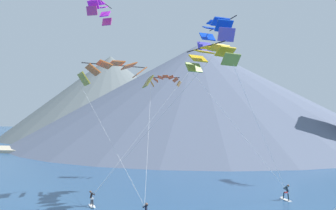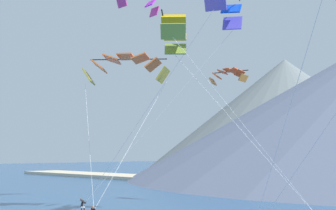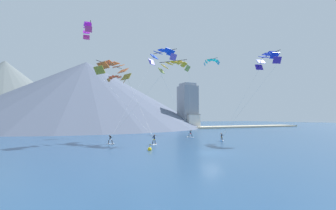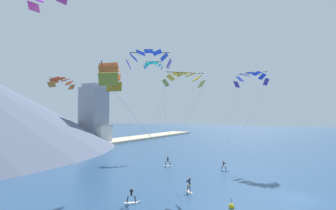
% 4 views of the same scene
% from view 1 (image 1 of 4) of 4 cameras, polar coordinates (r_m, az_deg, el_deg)
% --- Properties ---
extents(kitesurfer_near_lead, '(1.17, 1.72, 1.73)m').
position_cam_1_polar(kitesurfer_near_lead, '(38.50, 19.72, -14.52)').
color(kitesurfer_near_lead, white).
rests_on(kitesurfer_near_lead, ground).
extents(kitesurfer_mid_center, '(1.34, 1.65, 1.65)m').
position_cam_1_polar(kitesurfer_mid_center, '(34.59, -13.05, -16.21)').
color(kitesurfer_mid_center, white).
rests_on(kitesurfer_mid_center, ground).
extents(parafoil_kite_near_lead, '(10.03, 9.53, 14.05)m').
position_cam_1_polar(parafoil_kite_near_lead, '(30.75, 7.55, 8.49)').
color(parafoil_kite_near_lead, olive).
extents(parafoil_kite_mid_center, '(14.14, 9.03, 18.20)m').
position_cam_1_polar(parafoil_kite_mid_center, '(37.43, 8.14, 12.47)').
color(parafoil_kite_mid_center, '#554BC7').
extents(parafoil_kite_far_left, '(9.23, 10.81, 13.74)m').
position_cam_1_polar(parafoil_kite_far_left, '(37.21, -8.89, 5.83)').
color(parafoil_kite_far_left, olive).
extents(parafoil_kite_distant_high_outer, '(1.46, 5.50, 2.46)m').
position_cam_1_polar(parafoil_kite_distant_high_outer, '(45.88, -11.82, 16.04)').
color(parafoil_kite_distant_high_outer, '#BF3589').
extents(parafoil_kite_distant_mid_solo, '(4.60, 2.07, 1.68)m').
position_cam_1_polar(parafoil_kite_distant_mid_solo, '(48.09, -0.41, 4.42)').
color(parafoil_kite_distant_mid_solo, '#B8712D').
extents(shoreline_strip, '(180.00, 10.00, 0.70)m').
position_cam_1_polar(shoreline_strip, '(73.78, 8.32, -8.47)').
color(shoreline_strip, beige).
rests_on(shoreline_strip, ground).
extents(shore_building_harbour_front, '(9.24, 7.04, 4.00)m').
position_cam_1_polar(shore_building_harbour_front, '(80.46, -9.04, -6.70)').
color(shore_building_harbour_front, '#B7AD9E').
rests_on(shore_building_harbour_front, ground).
extents(shore_building_promenade_mid, '(8.48, 4.85, 4.61)m').
position_cam_1_polar(shore_building_promenade_mid, '(78.33, 20.70, -6.54)').
color(shore_building_promenade_mid, beige).
rests_on(shore_building_promenade_mid, ground).
extents(mountain_peak_west_ridge, '(83.10, 83.10, 32.95)m').
position_cam_1_polar(mountain_peak_west_ridge, '(135.54, -10.00, 1.50)').
color(mountain_peak_west_ridge, slate).
rests_on(mountain_peak_west_ridge, ground).
extents(mountain_peak_central_summit, '(118.65, 118.65, 32.91)m').
position_cam_1_polar(mountain_peak_central_summit, '(112.73, 5.18, 2.10)').
color(mountain_peak_central_summit, slate).
rests_on(mountain_peak_central_summit, ground).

